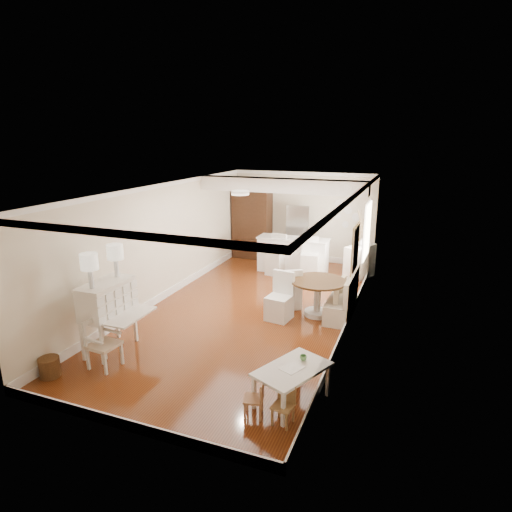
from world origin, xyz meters
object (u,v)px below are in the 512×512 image
Objects in this scene: secretary_bureau at (109,317)px; sideboard at (360,262)px; kids_table at (292,385)px; bar_stool_left at (276,255)px; slip_chair_near at (279,297)px; slip_chair_far at (290,287)px; kids_chair_b at (288,368)px; wicker_basket at (50,367)px; breakfast_counter at (293,255)px; kids_chair_a at (254,398)px; kids_chair_c at (283,406)px; bar_stool_right at (309,259)px; gustavian_armchair at (104,344)px; dining_table at (317,298)px; pantry_cabinet at (252,223)px; fridge at (309,235)px.

secretary_bureau reaches higher than sideboard.
kids_table is 6.18m from bar_stool_left.
slip_chair_near is 0.75m from slip_chair_far.
kids_chair_b is at bearing 1.53° from secretary_bureau.
wicker_basket is 7.25m from breakfast_counter.
sideboard reaches higher than kids_chair_a.
sideboard is at bearing 4.51° from breakfast_counter.
bar_stool_left is (-1.07, 2.96, 0.06)m from slip_chair_near.
kids_chair_c is at bearing -63.28° from slip_chair_near.
kids_table and kids_chair_a have the same top height.
kids_chair_a is 6.54m from bar_stool_left.
kids_chair_c is (3.98, 0.23, 0.12)m from wicker_basket.
secretary_bureau reaches higher than bar_stool_right.
gustavian_armchair is at bearing -118.21° from slip_chair_near.
kids_chair_b is 2.84m from dining_table.
slip_chair_near is at bearing -85.35° from sideboard.
kids_chair_b is (3.09, 0.66, -0.17)m from gustavian_armchair.
breakfast_counter is 0.77m from bar_stool_right.
pantry_cabinet is 1.28× the size of fridge.
slip_chair_near is (2.83, 3.57, 0.35)m from wicker_basket.
bar_stool_left is at bearing -143.07° from sideboard.
bar_stool_left is 0.99× the size of bar_stool_right.
kids_chair_b is 0.92× the size of kids_chair_c.
dining_table is at bearing -44.14° from bar_stool_left.
kids_chair_b is 0.23× the size of pantry_cabinet.
fridge is at bearing 176.03° from sideboard.
kids_chair_a is at bearing -64.42° from bar_stool_left.
fridge is at bearing 107.19° from dining_table.
breakfast_counter is at bearing 106.31° from kids_table.
kids_chair_c reaches higher than kids_chair_b.
bar_stool_right is at bearing 65.08° from secretary_bureau.
breakfast_counter is (-1.80, 6.15, 0.23)m from kids_table.
kids_chair_c is 3.54m from slip_chair_near.
kids_table is 1.16× the size of sideboard.
breakfast_counter is 0.89× the size of pantry_cabinet.
sideboard is (1.70, -0.90, -0.43)m from fridge.
sideboard is at bearing 60.17° from wicker_basket.
secretary_bureau is 5.87m from bar_stool_right.
kids_chair_b is at bearing -78.27° from fridge.
slip_chair_far is at bearing 113.78° from kids_chair_c.
gustavian_armchair reaches higher than kids_chair_a.
gustavian_armchair is at bearing -77.21° from kids_chair_b.
bar_stool_right is at bearing -33.67° from pantry_cabinet.
slip_chair_far is 2.14m from bar_stool_right.
bar_stool_left reaches higher than kids_chair_c.
kids_chair_b is 0.50× the size of slip_chair_near.
slip_chair_far is at bearing -74.87° from breakfast_counter.
breakfast_counter reaches higher than sideboard.
bar_stool_left is 0.50× the size of pantry_cabinet.
secretary_bureau is 1.37× the size of sideboard.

